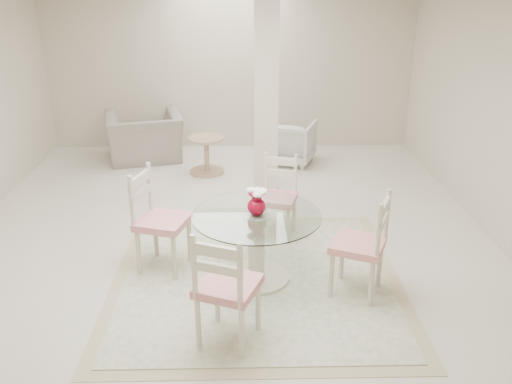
{
  "coord_description": "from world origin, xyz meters",
  "views": [
    {
      "loc": [
        0.22,
        -5.47,
        2.82
      ],
      "look_at": [
        0.33,
        -0.68,
        0.85
      ],
      "focal_mm": 38.0,
      "sensor_mm": 36.0,
      "label": 1
    }
  ],
  "objects_px": {
    "dining_chair_west": "(155,213)",
    "recliner_taupe": "(145,137)",
    "red_vase": "(257,201)",
    "dining_table": "(256,247)",
    "side_table": "(207,157)",
    "dining_chair_north": "(278,190)",
    "armchair_white": "(290,142)",
    "column": "(266,96)",
    "dining_chair_south": "(224,281)",
    "dining_chair_east": "(367,238)"
  },
  "relations": [
    {
      "from": "dining_chair_west",
      "to": "recliner_taupe",
      "type": "height_order",
      "value": "dining_chair_west"
    },
    {
      "from": "red_vase",
      "to": "dining_table",
      "type": "bearing_deg",
      "value": 146.31
    },
    {
      "from": "red_vase",
      "to": "side_table",
      "type": "distance_m",
      "value": 3.19
    },
    {
      "from": "dining_chair_north",
      "to": "armchair_white",
      "type": "height_order",
      "value": "dining_chair_north"
    },
    {
      "from": "dining_chair_north",
      "to": "dining_table",
      "type": "bearing_deg",
      "value": -89.0
    },
    {
      "from": "red_vase",
      "to": "recliner_taupe",
      "type": "xyz_separation_m",
      "value": [
        -1.69,
        3.7,
        -0.47
      ]
    },
    {
      "from": "column",
      "to": "recliner_taupe",
      "type": "bearing_deg",
      "value": 140.72
    },
    {
      "from": "dining_chair_west",
      "to": "dining_chair_north",
      "type": "bearing_deg",
      "value": -42.85
    },
    {
      "from": "column",
      "to": "dining_chair_south",
      "type": "distance_m",
      "value": 3.28
    },
    {
      "from": "armchair_white",
      "to": "red_vase",
      "type": "bearing_deg",
      "value": 100.01
    },
    {
      "from": "dining_chair_east",
      "to": "armchair_white",
      "type": "bearing_deg",
      "value": -149.82
    },
    {
      "from": "recliner_taupe",
      "to": "red_vase",
      "type": "bearing_deg",
      "value": 100.7
    },
    {
      "from": "dining_chair_north",
      "to": "red_vase",
      "type": "bearing_deg",
      "value": -88.79
    },
    {
      "from": "dining_table",
      "to": "dining_chair_east",
      "type": "xyz_separation_m",
      "value": [
        0.98,
        -0.28,
        0.23
      ]
    },
    {
      "from": "dining_chair_west",
      "to": "dining_chair_south",
      "type": "distance_m",
      "value": 1.44
    },
    {
      "from": "dining_chair_west",
      "to": "dining_chair_south",
      "type": "xyz_separation_m",
      "value": [
        0.72,
        -1.25,
        -0.02
      ]
    },
    {
      "from": "dining_chair_west",
      "to": "side_table",
      "type": "xyz_separation_m",
      "value": [
        0.32,
        2.79,
        -0.36
      ]
    },
    {
      "from": "dining_chair_east",
      "to": "armchair_white",
      "type": "height_order",
      "value": "dining_chair_east"
    },
    {
      "from": "dining_table",
      "to": "dining_chair_west",
      "type": "distance_m",
      "value": 1.06
    },
    {
      "from": "dining_chair_east",
      "to": "armchair_white",
      "type": "relative_size",
      "value": 1.54
    },
    {
      "from": "dining_chair_south",
      "to": "armchair_white",
      "type": "bearing_deg",
      "value": -79.51
    },
    {
      "from": "recliner_taupe",
      "to": "column",
      "type": "bearing_deg",
      "value": 126.9
    },
    {
      "from": "column",
      "to": "dining_chair_west",
      "type": "relative_size",
      "value": 2.33
    },
    {
      "from": "dining_chair_west",
      "to": "armchair_white",
      "type": "relative_size",
      "value": 1.6
    },
    {
      "from": "dining_chair_west",
      "to": "column",
      "type": "bearing_deg",
      "value": -13.8
    },
    {
      "from": "column",
      "to": "dining_chair_east",
      "type": "xyz_separation_m",
      "value": [
        0.81,
        -2.45,
        -0.76
      ]
    },
    {
      "from": "recliner_taupe",
      "to": "armchair_white",
      "type": "distance_m",
      "value": 2.3
    },
    {
      "from": "recliner_taupe",
      "to": "side_table",
      "type": "height_order",
      "value": "recliner_taupe"
    },
    {
      "from": "dining_table",
      "to": "red_vase",
      "type": "distance_m",
      "value": 0.48
    },
    {
      "from": "dining_chair_west",
      "to": "recliner_taupe",
      "type": "distance_m",
      "value": 3.51
    },
    {
      "from": "column",
      "to": "dining_chair_north",
      "type": "height_order",
      "value": "column"
    },
    {
      "from": "dining_chair_east",
      "to": "dining_chair_south",
      "type": "height_order",
      "value": "dining_chair_south"
    },
    {
      "from": "red_vase",
      "to": "side_table",
      "type": "relative_size",
      "value": 0.49
    },
    {
      "from": "dining_chair_north",
      "to": "dining_chair_south",
      "type": "height_order",
      "value": "dining_chair_south"
    },
    {
      "from": "side_table",
      "to": "dining_chair_east",
      "type": "bearing_deg",
      "value": -63.66
    },
    {
      "from": "dining_chair_east",
      "to": "side_table",
      "type": "relative_size",
      "value": 2.04
    },
    {
      "from": "dining_chair_west",
      "to": "dining_chair_south",
      "type": "bearing_deg",
      "value": -132.76
    },
    {
      "from": "column",
      "to": "recliner_taupe",
      "type": "relative_size",
      "value": 2.35
    },
    {
      "from": "column",
      "to": "armchair_white",
      "type": "bearing_deg",
      "value": 71.93
    },
    {
      "from": "dining_chair_west",
      "to": "armchair_white",
      "type": "xyz_separation_m",
      "value": [
        1.6,
        3.26,
        -0.28
      ]
    },
    {
      "from": "dining_table",
      "to": "red_vase",
      "type": "relative_size",
      "value": 4.57
    },
    {
      "from": "dining_chair_north",
      "to": "dining_chair_south",
      "type": "distance_m",
      "value": 2.04
    },
    {
      "from": "red_vase",
      "to": "dining_chair_south",
      "type": "height_order",
      "value": "dining_chair_south"
    },
    {
      "from": "dining_table",
      "to": "side_table",
      "type": "xyz_separation_m",
      "value": [
        -0.67,
        3.06,
        -0.1
      ]
    },
    {
      "from": "red_vase",
      "to": "recliner_taupe",
      "type": "relative_size",
      "value": 0.23
    },
    {
      "from": "dining_chair_west",
      "to": "side_table",
      "type": "relative_size",
      "value": 2.11
    },
    {
      "from": "dining_table",
      "to": "recliner_taupe",
      "type": "bearing_deg",
      "value": 114.49
    },
    {
      "from": "red_vase",
      "to": "dining_chair_east",
      "type": "bearing_deg",
      "value": -15.62
    },
    {
      "from": "dining_chair_south",
      "to": "recliner_taupe",
      "type": "bearing_deg",
      "value": -51.64
    },
    {
      "from": "dining_chair_south",
      "to": "armchair_white",
      "type": "xyz_separation_m",
      "value": [
        0.89,
        4.51,
        -0.26
      ]
    }
  ]
}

